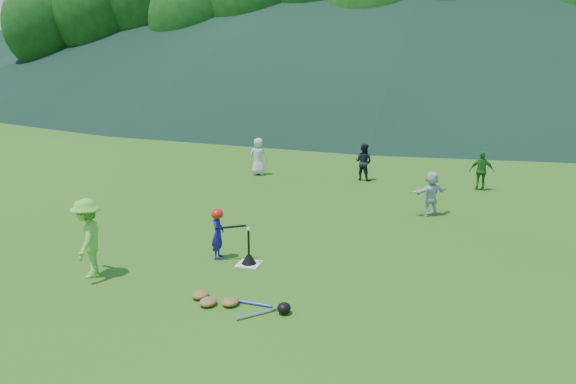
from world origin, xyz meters
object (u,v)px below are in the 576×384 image
Objects in this scene: batter_child at (218,234)px; fielder_c at (482,171)px; fielder_b at (364,162)px; fielder_d at (431,194)px; equipment_pile at (230,302)px; home_plate at (249,264)px; fielder_a at (258,156)px; batting_tee at (249,258)px; adult_coach at (88,238)px.

fielder_c is at bearing -41.84° from batter_child.
fielder_d is at bearing 140.14° from fielder_b.
fielder_d is 7.14m from equipment_pile.
home_plate is 0.35× the size of fielder_a.
fielder_a is at bearing -69.81° from fielder_d.
fielder_b is at bearing -96.99° from fielder_d.
batting_tee is (0.00, 0.00, 0.12)m from home_plate.
equipment_pile is at bearing 62.04° from fielder_c.
fielder_b reaches higher than fielder_d.
equipment_pile is at bearing -159.06° from batter_child.
batting_tee is (2.88, -8.04, -0.51)m from fielder_a.
batting_tee is (-3.15, -4.72, -0.45)m from fielder_d.
batter_child is 0.79× the size of fielder_a.
adult_coach is at bearing -150.45° from batting_tee.
home_plate is 0.12m from batting_tee.
fielder_c is 3.56m from fielder_d.
home_plate is 1.89m from equipment_pile.
batter_child is 8.19m from fielder_a.
fielder_a is 1.89× the size of batting_tee.
adult_coach reaches higher than batter_child.
adult_coach is 8.47m from fielder_d.
fielder_a reaches higher than batter_child.
adult_coach is 9.53m from fielder_a.
adult_coach reaches higher than batting_tee.
fielder_a is 7.30m from fielder_c.
batter_child is 8.32m from fielder_b.
fielder_b is 3.70m from fielder_c.
fielder_c is at bearing -168.20° from fielder_b.
adult_coach is 0.83× the size of equipment_pile.
fielder_a reaches higher than equipment_pile.
fielder_d is 1.71× the size of batting_tee.
equipment_pile is at bearing -77.57° from home_plate.
home_plate is 0.37× the size of fielder_c.
adult_coach is 11.84m from fielder_c.
fielder_d is (3.15, 4.72, 0.57)m from home_plate.
batter_child is at bearing 96.12° from fielder_b.
equipment_pile is (3.29, -9.89, -0.58)m from fielder_a.
fielder_b is 1.80× the size of batting_tee.
fielder_c is (7.30, 0.01, -0.04)m from fielder_a.
adult_coach is 1.16× the size of fielder_a.
fielder_b reaches higher than fielder_c.
adult_coach is at bearing -150.45° from home_plate.
equipment_pile is at bearing -77.57° from batting_tee.
batting_tee is at bearing 96.25° from adult_coach.
home_plate is at bearing -109.83° from batter_child.
batter_child reaches higher than equipment_pile.
fielder_b is at bearing -10.27° from fielder_c.
fielder_d reaches higher than batting_tee.
fielder_d is at bearing 56.29° from home_plate.
fielder_a is (-0.27, 9.52, -0.11)m from adult_coach.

